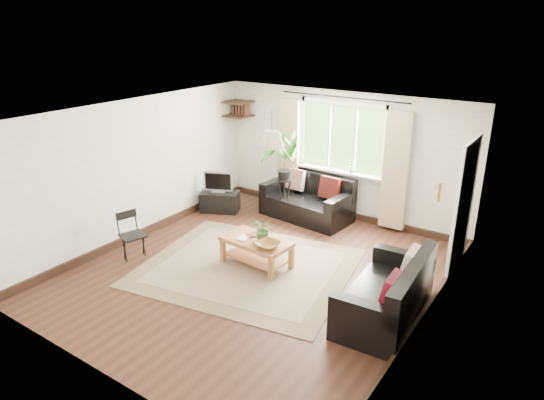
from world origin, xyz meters
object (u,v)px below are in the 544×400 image
Objects in this scene: sofa_back at (307,198)px; sofa_right at (385,290)px; coffee_table at (257,252)px; palm_stand at (284,176)px; tv_stand at (220,201)px; folding_chair at (133,236)px.

sofa_back is 1.01× the size of sofa_right.
coffee_table is 2.13m from palm_stand.
sofa_right is 1.55× the size of coffee_table.
palm_stand is (-2.88, 2.11, 0.42)m from sofa_right.
tv_stand is (-4.09, 1.64, -0.19)m from sofa_right.
sofa_right is at bearing -36.78° from sofa_back.
sofa_right is 4.41m from tv_stand.
tv_stand is at bearing 143.31° from coffee_table.
palm_stand is at bearing 110.66° from coffee_table.
palm_stand is (-0.72, 1.92, 0.60)m from coffee_table.
palm_stand reaches higher than sofa_right.
palm_stand is 2.16× the size of folding_chair.
tv_stand is (-1.93, 1.44, -0.02)m from coffee_table.
sofa_back is at bearing -2.79° from tv_stand.
palm_stand is at bearing -129.22° from sofa_right.
sofa_back is 3.31m from folding_chair.
coffee_table is 1.99m from folding_chair.
folding_chair is at bearing -110.69° from tv_stand.
sofa_back reaches higher than coffee_table.
palm_stand is (-0.40, -0.17, 0.42)m from sofa_back.
palm_stand is (1.21, 0.48, 0.62)m from tv_stand.
sofa_right is 3.99m from folding_chair.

